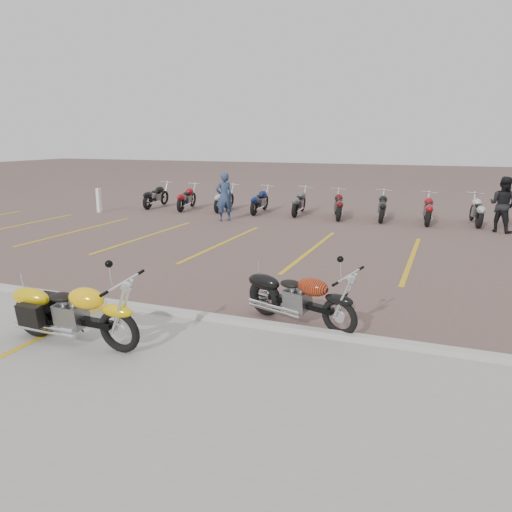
{
  "coord_description": "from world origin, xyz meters",
  "views": [
    {
      "loc": [
        3.52,
        -9.25,
        3.09
      ],
      "look_at": [
        -0.04,
        -0.15,
        0.75
      ],
      "focal_mm": 35.0,
      "sensor_mm": 36.0,
      "label": 1
    }
  ],
  "objects_px": {
    "yellow_cruiser": "(73,314)",
    "person_b": "(503,205)",
    "flame_cruiser": "(298,299)",
    "bollard": "(99,200)",
    "person_a": "(224,197)"
  },
  "relations": [
    {
      "from": "yellow_cruiser",
      "to": "person_a",
      "type": "bearing_deg",
      "value": 105.06
    },
    {
      "from": "yellow_cruiser",
      "to": "person_b",
      "type": "distance_m",
      "value": 14.29
    },
    {
      "from": "yellow_cruiser",
      "to": "bollard",
      "type": "xyz_separation_m",
      "value": [
        -8.56,
        11.39,
        0.02
      ]
    },
    {
      "from": "person_b",
      "to": "bollard",
      "type": "relative_size",
      "value": 1.84
    },
    {
      "from": "flame_cruiser",
      "to": "bollard",
      "type": "xyz_separation_m",
      "value": [
        -11.5,
        9.35,
        0.06
      ]
    },
    {
      "from": "yellow_cruiser",
      "to": "person_b",
      "type": "xyz_separation_m",
      "value": [
        6.79,
        12.56,
        0.44
      ]
    },
    {
      "from": "flame_cruiser",
      "to": "bollard",
      "type": "bearing_deg",
      "value": 159.93
    },
    {
      "from": "flame_cruiser",
      "to": "person_b",
      "type": "relative_size",
      "value": 1.14
    },
    {
      "from": "person_b",
      "to": "bollard",
      "type": "xyz_separation_m",
      "value": [
        -15.35,
        -1.17,
        -0.42
      ]
    },
    {
      "from": "flame_cruiser",
      "to": "person_b",
      "type": "height_order",
      "value": "person_b"
    },
    {
      "from": "flame_cruiser",
      "to": "person_a",
      "type": "relative_size",
      "value": 1.16
    },
    {
      "from": "bollard",
      "to": "person_b",
      "type": "bearing_deg",
      "value": 4.37
    },
    {
      "from": "yellow_cruiser",
      "to": "person_b",
      "type": "bearing_deg",
      "value": 63.07
    },
    {
      "from": "person_a",
      "to": "bollard",
      "type": "xyz_separation_m",
      "value": [
        -5.83,
        0.08,
        -0.4
      ]
    },
    {
      "from": "flame_cruiser",
      "to": "person_a",
      "type": "bearing_deg",
      "value": 140.52
    }
  ]
}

